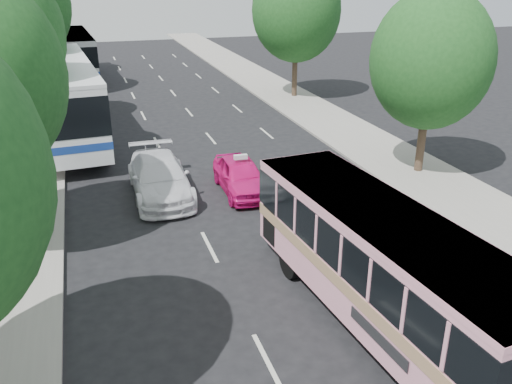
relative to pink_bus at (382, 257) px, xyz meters
name	(u,v)px	position (x,y,z in m)	size (l,w,h in m)	color
ground	(309,302)	(-1.30, 1.35, -1.93)	(120.00, 120.00, 0.00)	black
sidewalk_left	(28,132)	(-9.80, 21.35, -1.85)	(4.00, 90.00, 0.15)	#9E998E
sidewalk_right	(310,110)	(7.20, 21.35, -1.87)	(4.00, 90.00, 0.12)	#9E998E
tree_left_d	(13,25)	(-9.82, 23.29, 3.71)	(5.52, 5.52, 8.60)	#38281E
tree_left_e	(23,2)	(-9.72, 31.29, 4.51)	(6.30, 6.30, 9.82)	#38281E
tree_left_f	(29,2)	(-9.92, 39.29, 4.08)	(5.88, 5.88, 9.16)	#38281E
tree_right_near	(434,55)	(7.48, 9.29, 3.28)	(5.10, 5.10, 7.95)	#38281E
tree_right_far	(298,7)	(7.78, 25.29, 4.20)	(6.00, 6.00, 9.35)	#38281E
pink_bus	(382,257)	(0.00, 0.00, 0.00)	(3.31, 9.88, 3.09)	pink
pink_taxi	(241,176)	(-0.86, 9.60, -1.21)	(1.69, 4.20, 1.43)	#E21377
white_pickup	(160,177)	(-4.07, 10.24, -1.13)	(2.22, 5.46, 1.59)	white
tour_coach_front	(63,93)	(-7.60, 19.58, 0.56)	(3.95, 13.98, 4.13)	white
tour_coach_rear	(74,51)	(-6.93, 37.50, 0.28)	(3.34, 12.38, 3.67)	silver
taxi_roof_sign	(241,157)	(-0.86, 9.60, -0.41)	(0.55, 0.18, 0.18)	silver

